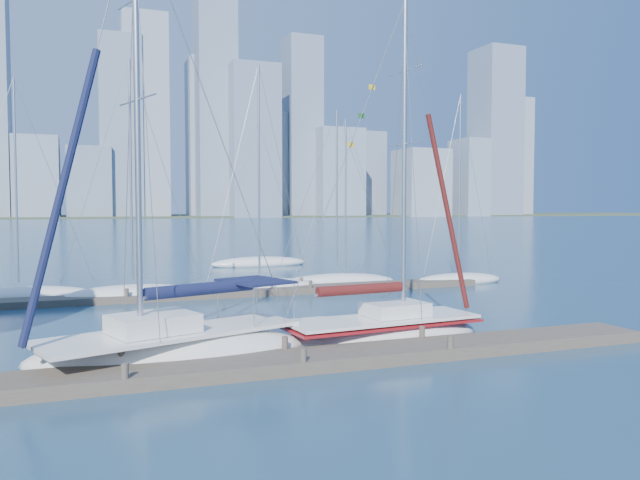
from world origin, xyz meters
name	(u,v)px	position (x,y,z in m)	size (l,w,h in m)	color
ground	(294,368)	(0.00, 0.00, 0.00)	(700.00, 700.00, 0.00)	navy
near_dock	(294,362)	(0.00, 0.00, 0.20)	(26.00, 2.00, 0.40)	#443C32
far_dock	(238,293)	(2.00, 16.00, 0.18)	(30.00, 1.80, 0.36)	#443C32
far_shore	(98,217)	(0.00, 320.00, 0.00)	(800.00, 100.00, 1.50)	#38472D
sailboat_navy	(171,328)	(-3.42, 1.97, 1.12)	(9.27, 5.59, 14.59)	silver
sailboat_maroon	(383,313)	(4.20, 2.37, 1.06)	(7.97, 3.25, 12.98)	silver
bg_boat_0	(19,295)	(-9.31, 18.58, 0.24)	(7.66, 2.58, 12.03)	silver
bg_boat_1	(133,294)	(-3.62, 16.59, 0.28)	(7.23, 2.63, 13.11)	silver
bg_boat_2	(260,287)	(3.55, 17.18, 0.28)	(7.60, 5.15, 13.49)	silver
bg_boat_3	(337,281)	(8.96, 18.53, 0.24)	(7.75, 3.67, 11.36)	silver
bg_boat_4	(345,281)	(9.51, 18.40, 0.22)	(6.82, 2.05, 10.82)	silver
bg_boat_5	(459,279)	(16.74, 16.61, 0.25)	(6.61, 3.58, 12.49)	silver
bg_boat_7	(259,263)	(7.75, 32.94, 0.26)	(8.47, 4.12, 12.24)	silver
skyline	(145,141)	(21.25, 290.53, 36.49)	(504.35, 51.31, 116.91)	gray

